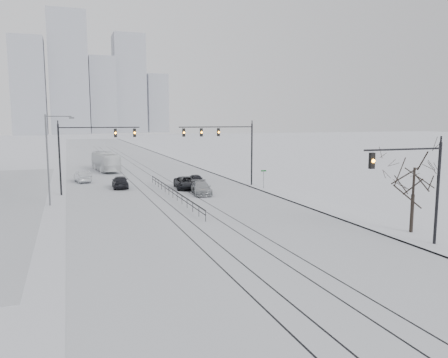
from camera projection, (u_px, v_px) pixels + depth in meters
ground at (325, 308)px, 19.68m from camera, size 500.00×500.00×0.00m
road at (133, 169)px, 75.64m from camera, size 22.00×260.00×0.02m
sidewalk_east at (208, 166)px, 80.15m from camera, size 5.00×260.00×0.16m
curb at (195, 167)px, 79.34m from camera, size 0.10×260.00×0.12m
tram_rails at (155, 185)px, 56.99m from camera, size 5.30×180.00×0.01m
skyline at (91, 84)px, 272.48m from camera, size 96.00×48.00×72.00m
traffic_mast_near at (419, 180)px, 28.28m from camera, size 6.10×0.37×7.00m
traffic_mast_ne at (227, 142)px, 54.28m from camera, size 9.60×0.37×8.00m
traffic_mast_nw at (87, 145)px, 49.66m from camera, size 9.10×0.37×8.00m
street_light_west at (51, 153)px, 42.88m from camera, size 2.73×0.25×9.00m
bare_tree at (414, 174)px, 31.89m from camera, size 4.40×4.40×6.10m
median_fence at (173, 193)px, 47.59m from camera, size 0.06×24.00×1.00m
street_sign at (264, 176)px, 53.26m from camera, size 0.70×0.06×2.40m
sedan_sb_inner at (120, 182)px, 54.35m from camera, size 2.07×4.72×1.58m
sedan_sb_outer at (83, 177)px, 59.68m from camera, size 2.34×4.86×1.54m
sedan_nb_front at (185, 183)px, 54.00m from camera, size 2.96×5.43×1.44m
sedan_nb_right at (201, 188)px, 49.84m from camera, size 2.74×5.20×1.44m
sedan_nb_far at (197, 179)px, 58.19m from camera, size 1.61×3.65×1.22m
box_truck at (106, 162)px, 72.57m from camera, size 3.93×11.37×3.10m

